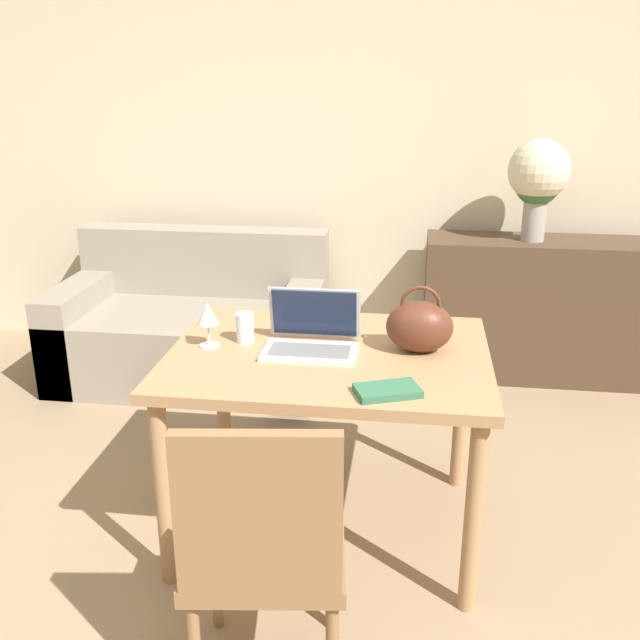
% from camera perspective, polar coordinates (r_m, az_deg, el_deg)
% --- Properties ---
extents(wall_back, '(10.00, 0.06, 2.70)m').
position_cam_1_polar(wall_back, '(4.39, 2.22, 14.57)').
color(wall_back, beige).
rests_on(wall_back, ground_plane).
extents(dining_table, '(1.16, 0.89, 0.76)m').
position_cam_1_polar(dining_table, '(2.64, 0.71, -4.44)').
color(dining_table, '#A87F56').
rests_on(dining_table, ground_plane).
extents(chair, '(0.49, 0.49, 0.92)m').
position_cam_1_polar(chair, '(2.02, -4.50, -17.43)').
color(chair, olive).
rests_on(chair, ground_plane).
extents(couch, '(1.50, 0.86, 0.82)m').
position_cam_1_polar(couch, '(4.25, -10.07, -0.69)').
color(couch, gray).
rests_on(couch, ground_plane).
extents(sideboard, '(1.37, 0.40, 0.82)m').
position_cam_1_polar(sideboard, '(4.32, 17.44, 0.80)').
color(sideboard, '#4C3828').
rests_on(sideboard, ground_plane).
extents(laptop, '(0.34, 0.25, 0.21)m').
position_cam_1_polar(laptop, '(2.61, -0.64, -1.07)').
color(laptop, silver).
rests_on(laptop, dining_table).
extents(drinking_glass, '(0.07, 0.07, 0.11)m').
position_cam_1_polar(drinking_glass, '(2.69, -6.03, -0.60)').
color(drinking_glass, silver).
rests_on(drinking_glass, dining_table).
extents(wine_glass, '(0.08, 0.08, 0.17)m').
position_cam_1_polar(wine_glass, '(2.64, -8.96, 0.35)').
color(wine_glass, silver).
rests_on(wine_glass, dining_table).
extents(handbag, '(0.24, 0.17, 0.25)m').
position_cam_1_polar(handbag, '(2.59, 7.97, -0.46)').
color(handbag, '#592D1E').
rests_on(handbag, dining_table).
extents(flower_vase, '(0.33, 0.33, 0.55)m').
position_cam_1_polar(flower_vase, '(4.11, 17.06, 10.87)').
color(flower_vase, '#9E998E').
rests_on(flower_vase, sideboard).
extents(book, '(0.23, 0.18, 0.02)m').
position_cam_1_polar(book, '(2.28, 5.42, -5.65)').
color(book, '#336B4C').
rests_on(book, dining_table).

